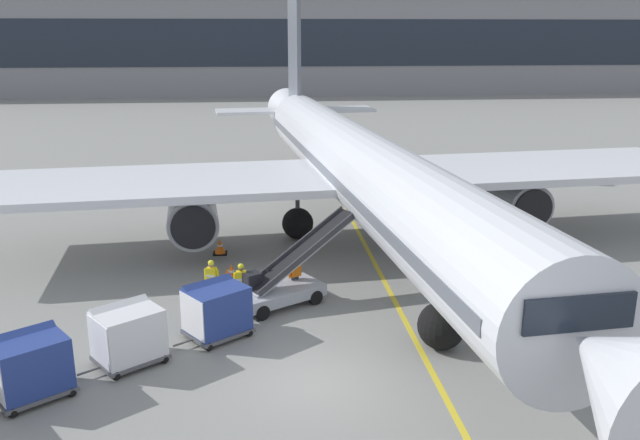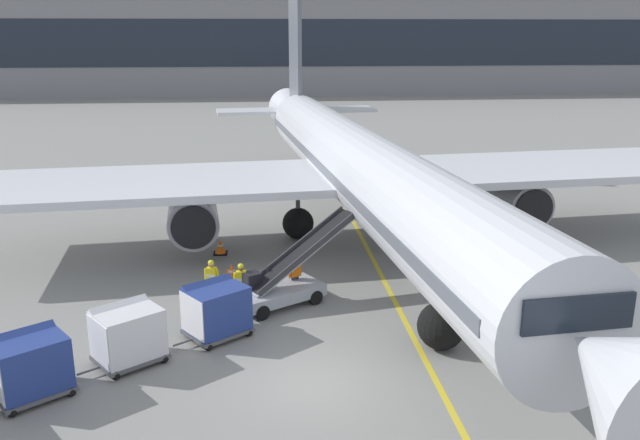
# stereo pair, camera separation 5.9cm
# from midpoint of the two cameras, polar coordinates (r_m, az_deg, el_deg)

# --- Properties ---
(ground_plane) EXTENTS (600.00, 600.00, 0.00)m
(ground_plane) POSITION_cam_midpoint_polar(r_m,az_deg,el_deg) (20.09, -0.88, -13.89)
(ground_plane) COLOR gray
(parked_airplane) EXTENTS (36.40, 45.69, 15.47)m
(parked_airplane) POSITION_cam_midpoint_polar(r_m,az_deg,el_deg) (31.84, 3.03, 4.68)
(parked_airplane) COLOR silver
(parked_airplane) RESTS_ON ground
(belt_loader) EXTENTS (5.08, 3.73, 3.30)m
(belt_loader) POSITION_cam_midpoint_polar(r_m,az_deg,el_deg) (25.06, -3.25, -5.35)
(belt_loader) COLOR #A3A8B2
(belt_loader) RESTS_ON ground
(baggage_cart_lead) EXTENTS (2.68, 2.47, 1.91)m
(baggage_cart_lead) POSITION_cam_midpoint_polar(r_m,az_deg,el_deg) (22.69, -9.08, -7.62)
(baggage_cart_lead) COLOR #515156
(baggage_cart_lead) RESTS_ON ground
(baggage_cart_second) EXTENTS (2.68, 2.47, 1.91)m
(baggage_cart_second) POSITION_cam_midpoint_polar(r_m,az_deg,el_deg) (21.55, -16.40, -9.42)
(baggage_cart_second) COLOR #515156
(baggage_cart_second) RESTS_ON ground
(baggage_cart_third) EXTENTS (2.68, 2.47, 1.91)m
(baggage_cart_third) POSITION_cam_midpoint_polar(r_m,az_deg,el_deg) (20.64, -23.92, -11.38)
(baggage_cart_third) COLOR #515156
(baggage_cart_third) RESTS_ON ground
(ground_crew_by_loader) EXTENTS (0.57, 0.25, 1.74)m
(ground_crew_by_loader) POSITION_cam_midpoint_polar(r_m,az_deg,el_deg) (24.86, -6.90, -5.39)
(ground_crew_by_loader) COLOR #514C42
(ground_crew_by_loader) RESTS_ON ground
(ground_crew_by_carts) EXTENTS (0.55, 0.34, 1.74)m
(ground_crew_by_carts) POSITION_cam_midpoint_polar(r_m,az_deg,el_deg) (25.38, -9.43, -5.04)
(ground_crew_by_carts) COLOR #333847
(ground_crew_by_carts) RESTS_ON ground
(ground_crew_marshaller) EXTENTS (0.52, 0.39, 1.74)m
(ground_crew_marshaller) POSITION_cam_midpoint_polar(r_m,az_deg,el_deg) (25.68, -2.25, -4.58)
(ground_crew_marshaller) COLOR #333847
(ground_crew_marshaller) RESTS_ON ground
(safety_cone_engine_keepout) EXTENTS (0.70, 0.70, 0.79)m
(safety_cone_engine_keepout) POSITION_cam_midpoint_polar(r_m,az_deg,el_deg) (27.08, -8.11, -5.00)
(safety_cone_engine_keepout) COLOR black
(safety_cone_engine_keepout) RESTS_ON ground
(safety_cone_wingtip) EXTENTS (0.64, 0.64, 0.73)m
(safety_cone_wingtip) POSITION_cam_midpoint_polar(r_m,az_deg,el_deg) (31.10, -8.72, -2.30)
(safety_cone_wingtip) COLOR black
(safety_cone_wingtip) RESTS_ON ground
(safety_cone_nose_mark) EXTENTS (0.65, 0.65, 0.74)m
(safety_cone_nose_mark) POSITION_cam_midpoint_polar(r_m,az_deg,el_deg) (27.72, -7.75, -4.54)
(safety_cone_nose_mark) COLOR black
(safety_cone_nose_mark) RESTS_ON ground
(apron_guidance_line_lead_in) EXTENTS (0.20, 110.00, 0.01)m
(apron_guidance_line_lead_in) POSITION_cam_midpoint_polar(r_m,az_deg,el_deg) (32.04, 3.93, -2.25)
(apron_guidance_line_lead_in) COLOR yellow
(apron_guidance_line_lead_in) RESTS_ON ground
(terminal_building) EXTENTS (137.67, 19.44, 16.68)m
(terminal_building) POSITION_cam_midpoint_polar(r_m,az_deg,el_deg) (116.36, -2.43, 15.10)
(terminal_building) COLOR gray
(terminal_building) RESTS_ON ground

